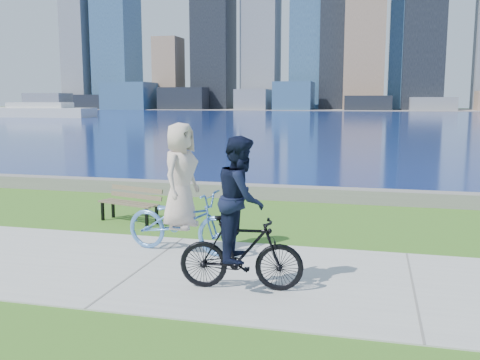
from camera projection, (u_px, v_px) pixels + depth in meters
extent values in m
plane|color=#34661A|center=(144.00, 268.00, 8.30)|extent=(320.00, 320.00, 0.00)
cube|color=#ABABA6|center=(144.00, 267.00, 8.30)|extent=(80.00, 3.50, 0.02)
cube|color=slate|center=(241.00, 191.00, 14.21)|extent=(90.00, 0.50, 0.35)
cube|color=navy|center=(351.00, 117.00, 77.32)|extent=(320.00, 131.00, 0.01)
cube|color=gray|center=(362.00, 110.00, 132.92)|extent=(320.00, 30.00, 0.12)
cube|color=slate|center=(48.00, 101.00, 142.53)|extent=(10.99, 7.00, 4.19)
cube|color=black|center=(94.00, 102.00, 138.68)|extent=(8.45, 6.10, 3.76)
cube|color=navy|center=(129.00, 96.00, 136.02)|extent=(11.96, 9.54, 6.82)
cube|color=black|center=(183.00, 99.00, 133.16)|extent=(11.68, 6.12, 5.51)
cube|color=slate|center=(254.00, 100.00, 129.83)|extent=(7.74, 9.02, 4.95)
cube|color=navy|center=(294.00, 96.00, 126.91)|extent=(8.89, 9.34, 6.67)
cube|color=black|center=(368.00, 103.00, 124.31)|extent=(10.60, 7.94, 3.43)
cube|color=slate|center=(432.00, 104.00, 121.44)|extent=(10.01, 8.59, 3.05)
cube|color=slate|center=(81.00, 36.00, 148.59)|extent=(6.75, 10.81, 40.01)
cube|color=navy|center=(116.00, 29.00, 146.31)|extent=(9.94, 11.54, 43.35)
cube|color=#846751|center=(169.00, 74.00, 141.04)|extent=(6.51, 7.39, 18.60)
cube|color=black|center=(214.00, 33.00, 137.98)|extent=(9.45, 10.78, 39.23)
cube|color=slate|center=(261.00, 36.00, 137.42)|extent=(8.95, 9.41, 37.62)
cube|color=silver|center=(40.00, 113.00, 77.46)|extent=(15.81, 4.52, 1.35)
cube|color=silver|center=(40.00, 105.00, 77.30)|extent=(9.03, 3.39, 0.79)
cube|color=black|center=(103.00, 211.00, 11.52)|extent=(0.07, 0.07, 0.40)
cube|color=black|center=(147.00, 218.00, 10.90)|extent=(0.07, 0.07, 0.40)
cube|color=black|center=(113.00, 209.00, 11.79)|extent=(0.07, 0.07, 0.40)
cube|color=black|center=(157.00, 215.00, 11.17)|extent=(0.07, 0.07, 0.40)
cube|color=brown|center=(124.00, 204.00, 11.18)|extent=(1.38, 0.48, 0.04)
cube|color=brown|center=(128.00, 203.00, 11.30)|extent=(1.38, 0.48, 0.04)
cube|color=brown|center=(133.00, 202.00, 11.42)|extent=(1.38, 0.48, 0.04)
cube|color=brown|center=(136.00, 196.00, 11.49)|extent=(1.37, 0.45, 0.10)
cube|color=brown|center=(137.00, 189.00, 11.49)|extent=(1.37, 0.45, 0.10)
imported|color=#588FD7|center=(181.00, 221.00, 9.01)|extent=(0.97, 2.10, 1.06)
imported|color=silver|center=(180.00, 176.00, 8.90)|extent=(0.68, 0.94, 1.76)
imported|color=black|center=(241.00, 253.00, 7.23)|extent=(0.68, 1.74, 1.02)
imported|color=black|center=(241.00, 198.00, 7.12)|extent=(0.71, 0.87, 1.67)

